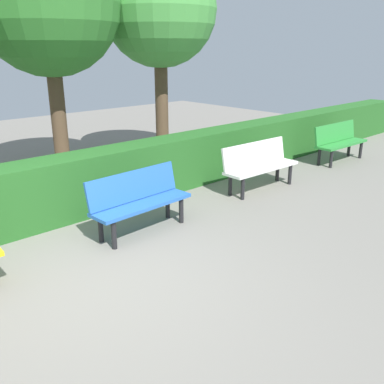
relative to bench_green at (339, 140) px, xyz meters
name	(u,v)px	position (x,y,z in m)	size (l,w,h in m)	color
ground_plane	(98,281)	(6.91, 0.90, -0.48)	(24.16, 24.16, 0.00)	gray
bench_green	(339,140)	(0.00, 0.00, 0.00)	(1.60, 0.50, 0.86)	#2D8C38
bench_white	(259,163)	(2.95, 0.03, 0.00)	(1.64, 0.52, 0.86)	white
bench_blue	(139,199)	(5.70, 0.08, 0.00)	(1.54, 0.53, 0.86)	blue
hedge_row	(98,180)	(5.65, -1.09, -0.01)	(20.16, 0.62, 0.95)	#266023
tree_near	(160,10)	(2.84, -2.90, 2.77)	(2.43, 2.43, 4.50)	brown
tree_mid	(47,3)	(5.18, -3.25, 2.78)	(2.67, 2.67, 4.61)	brown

